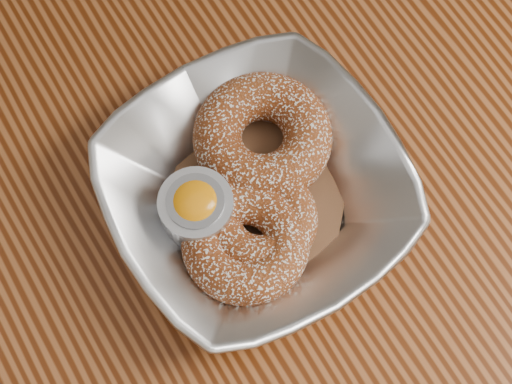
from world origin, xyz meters
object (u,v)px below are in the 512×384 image
donut_front (259,219)px  ramekin (197,209)px  table (330,195)px  serving_bowl (256,192)px  donut_back (262,137)px  donut_extra (246,242)px

donut_front → ramekin: 0.05m
ramekin → donut_front: bearing=-38.3°
table → ramekin: bearing=175.4°
table → serving_bowl: 0.15m
donut_back → table: bearing=-34.9°
donut_back → donut_extra: donut_back is taller
table → donut_extra: donut_extra is taller
serving_bowl → ramekin: same height
table → ramekin: ramekin is taller
serving_bowl → table: bearing=0.2°
donut_front → ramekin: bearing=141.7°
donut_front → ramekin: ramekin is taller
table → donut_front: donut_front is taller
donut_back → ramekin: ramekin is taller
donut_front → ramekin: size_ratio=1.59×
table → donut_front: bearing=-167.8°
serving_bowl → donut_extra: bearing=-132.1°
table → donut_extra: (-0.11, -0.03, 0.13)m
serving_bowl → donut_extra: (-0.03, -0.03, -0.00)m
donut_back → donut_extra: (-0.06, -0.07, -0.00)m
donut_front → table: bearing=12.2°
serving_bowl → ramekin: (-0.05, 0.01, 0.00)m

